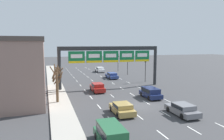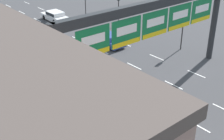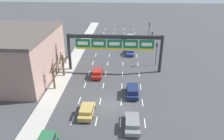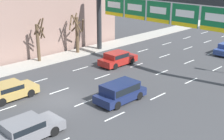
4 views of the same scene
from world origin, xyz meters
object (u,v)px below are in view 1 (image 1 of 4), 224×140
object	(u,v)px
traffic_light_mid_block	(128,63)
tree_bare_second	(57,84)
car_grey	(183,109)
tree_bare_closest	(57,78)
sign_gantry	(110,56)
car_blue	(112,75)
car_red	(97,87)
car_white	(100,69)
suv_navy	(151,92)
suv_green	(111,135)
car_gold	(122,108)
traffic_light_near_gantry	(146,65)
traffic_light_far_end	(118,59)

from	to	relation	value
traffic_light_mid_block	tree_bare_second	world-z (taller)	tree_bare_second
car_grey	tree_bare_closest	bearing A→B (deg)	131.73
sign_gantry	tree_bare_second	world-z (taller)	sign_gantry
sign_gantry	car_blue	bearing A→B (deg)	71.55
car_red	tree_bare_second	size ratio (longest dim) A/B	0.91
car_white	suv_navy	world-z (taller)	suv_navy
car_red	tree_bare_second	distance (m)	8.69
suv_green	tree_bare_closest	world-z (taller)	tree_bare_closest
suv_navy	tree_bare_second	bearing A→B (deg)	174.63
car_red	car_blue	distance (m)	14.14
suv_navy	car_gold	world-z (taller)	suv_navy
car_red	traffic_light_near_gantry	world-z (taller)	traffic_light_near_gantry
car_blue	tree_bare_second	xyz separation A→B (m)	(-13.14, -17.79, 1.84)
car_white	traffic_light_near_gantry	distance (m)	19.06
sign_gantry	traffic_light_mid_block	xyz separation A→B (m)	(8.85, 14.20, -2.65)
car_gold	tree_bare_closest	bearing A→B (deg)	118.18
car_red	car_blue	world-z (taller)	car_red
traffic_light_mid_block	tree_bare_closest	xyz separation A→B (m)	(-18.50, -17.15, -0.43)
sign_gantry	tree_bare_closest	xyz separation A→B (m)	(-9.65, -2.95, -3.07)
traffic_light_near_gantry	car_grey	bearing A→B (deg)	-104.68
sign_gantry	traffic_light_mid_block	size ratio (longest dim) A/B	4.32
traffic_light_near_gantry	traffic_light_mid_block	xyz separation A→B (m)	(0.19, 10.77, -0.45)
tree_bare_closest	tree_bare_second	xyz separation A→B (m)	(-0.22, -5.05, -0.11)
car_white	traffic_light_far_end	size ratio (longest dim) A/B	0.93
car_white	traffic_light_near_gantry	world-z (taller)	traffic_light_near_gantry
sign_gantry	tree_bare_closest	distance (m)	10.55
sign_gantry	traffic_light_near_gantry	distance (m)	9.57
car_blue	tree_bare_closest	xyz separation A→B (m)	(-12.92, -12.75, 1.95)
car_blue	suv_green	bearing A→B (deg)	-107.18
traffic_light_far_end	suv_green	bearing A→B (deg)	-109.36
car_red	suv_green	xyz separation A→B (m)	(-3.52, -19.42, 0.20)
traffic_light_near_gantry	tree_bare_second	world-z (taller)	traffic_light_near_gantry
car_white	suv_green	size ratio (longest dim) A/B	0.95
car_blue	car_grey	world-z (taller)	car_blue
car_gold	tree_bare_second	size ratio (longest dim) A/B	0.87
car_grey	tree_bare_closest	xyz separation A→B (m)	(-12.86, 14.42, 1.96)
car_grey	tree_bare_closest	size ratio (longest dim) A/B	0.96
sign_gantry	car_grey	xyz separation A→B (m)	(3.21, -17.36, -5.03)
car_gold	car_white	bearing A→B (deg)	79.92
suv_green	traffic_light_near_gantry	world-z (taller)	traffic_light_near_gantry
car_gold	traffic_light_mid_block	world-z (taller)	traffic_light_mid_block
car_red	suv_green	distance (m)	19.73
suv_navy	tree_bare_closest	size ratio (longest dim) A/B	0.89
sign_gantry	suv_navy	size ratio (longest dim) A/B	4.47
car_white	sign_gantry	bearing A→B (deg)	-98.86
car_grey	tree_bare_closest	world-z (taller)	tree_bare_closest
suv_navy	traffic_light_near_gantry	xyz separation A→B (m)	(5.25, 12.67, 2.70)
car_white	car_gold	xyz separation A→B (m)	(-6.51, -36.60, -0.04)
car_blue	suv_green	distance (m)	33.54
sign_gantry	tree_bare_closest	world-z (taller)	sign_gantry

